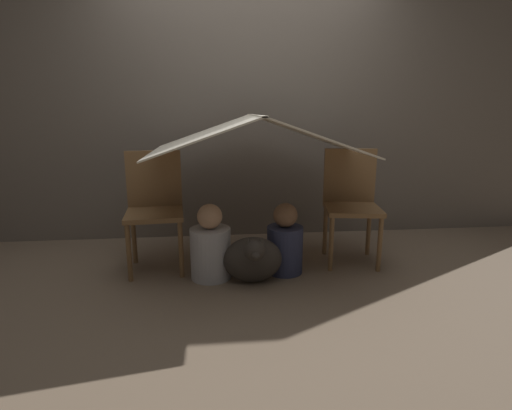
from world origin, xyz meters
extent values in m
plane|color=#7A6651|center=(0.00, 0.00, 0.00)|extent=(8.80, 8.80, 0.00)
cube|color=#6B6056|center=(0.00, 0.97, 1.25)|extent=(7.00, 0.05, 2.50)
cylinder|color=brown|center=(-0.94, -0.09, 0.22)|extent=(0.04, 0.04, 0.43)
cylinder|color=brown|center=(-0.57, -0.05, 0.22)|extent=(0.04, 0.04, 0.43)
cylinder|color=brown|center=(-0.98, 0.28, 0.22)|extent=(0.04, 0.04, 0.43)
cylinder|color=brown|center=(-0.61, 0.31, 0.22)|extent=(0.04, 0.04, 0.43)
cube|color=brown|center=(-0.78, 0.11, 0.45)|extent=(0.46, 0.46, 0.04)
cube|color=brown|center=(-0.79, 0.31, 0.69)|extent=(0.43, 0.07, 0.44)
cylinder|color=brown|center=(0.57, -0.04, 0.22)|extent=(0.04, 0.04, 0.43)
cylinder|color=brown|center=(0.93, -0.10, 0.22)|extent=(0.04, 0.04, 0.43)
cylinder|color=brown|center=(0.62, 0.32, 0.22)|extent=(0.04, 0.04, 0.43)
cylinder|color=brown|center=(0.99, 0.27, 0.22)|extent=(0.04, 0.04, 0.43)
cube|color=brown|center=(0.78, 0.11, 0.45)|extent=(0.48, 0.48, 0.04)
cube|color=brown|center=(0.80, 0.31, 0.69)|extent=(0.43, 0.09, 0.44)
cube|color=silver|center=(-0.39, 0.11, 1.05)|extent=(0.78, 1.11, 0.28)
cube|color=silver|center=(0.39, 0.11, 1.05)|extent=(0.78, 1.11, 0.28)
cube|color=silver|center=(0.00, 0.11, 1.18)|extent=(0.04, 1.11, 0.01)
cylinder|color=#B2B2B7|center=(-0.36, -0.08, 0.19)|extent=(0.30, 0.30, 0.38)
sphere|color=tan|center=(-0.36, -0.08, 0.47)|extent=(0.18, 0.18, 0.18)
cylinder|color=#2D3351|center=(0.21, -0.03, 0.18)|extent=(0.27, 0.27, 0.36)
sphere|color=brown|center=(0.21, -0.03, 0.45)|extent=(0.18, 0.18, 0.18)
ellipsoid|color=#332D28|center=(-0.06, -0.19, 0.17)|extent=(0.43, 0.22, 0.34)
sphere|color=#332D28|center=(-0.06, -0.35, 0.30)|extent=(0.14, 0.14, 0.14)
ellipsoid|color=#332D28|center=(-0.06, -0.41, 0.28)|extent=(0.06, 0.07, 0.05)
cone|color=#332D28|center=(-0.10, -0.35, 0.36)|extent=(0.05, 0.05, 0.06)
cone|color=#332D28|center=(-0.01, -0.35, 0.36)|extent=(0.05, 0.05, 0.06)
camera|label=1|loc=(-0.31, -2.88, 1.22)|focal=28.00mm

